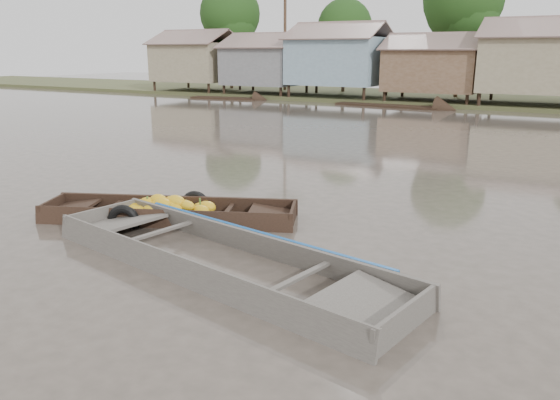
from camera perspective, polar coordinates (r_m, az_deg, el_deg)
The scene contains 5 objects.
ground at distance 9.53m, azimuth -5.26°, elevation -5.99°, with size 120.00×120.00×0.00m, color #473F36.
riverbank at distance 39.23m, azimuth 26.71°, elevation 13.26°, with size 120.00×12.47×10.22m.
banana_boat at distance 11.77m, azimuth -11.80°, elevation -1.32°, with size 5.42×3.23×0.73m.
viewer_boat at distance 9.08m, azimuth -6.17°, elevation -6.80°, with size 7.11×3.11×0.55m.
distant_boats at distance 31.31m, azimuth 20.00°, elevation 8.06°, with size 47.26×15.08×0.35m.
Camera 1 is at (5.02, -7.32, 3.47)m, focal length 35.00 mm.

